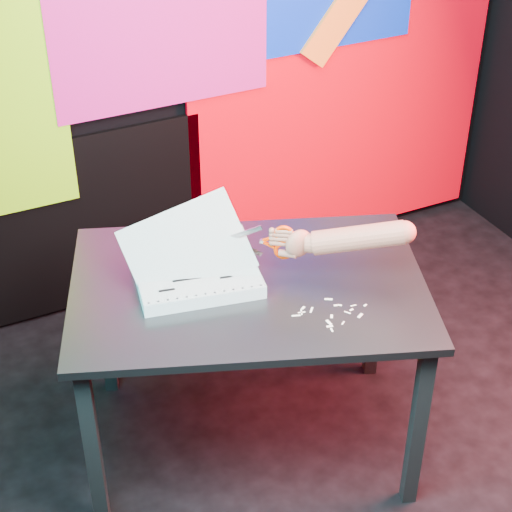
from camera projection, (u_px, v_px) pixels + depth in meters
room at (420, 149)px, 2.46m from camera, size 3.01×3.01×2.71m
backdrop at (231, 90)px, 3.79m from camera, size 2.88×0.05×2.08m
work_table at (248, 304)px, 2.98m from camera, size 1.42×1.19×0.75m
printout_stack at (197, 275)px, 2.92m from camera, size 0.46×0.38×0.31m
scissors at (279, 242)px, 2.90m from camera, size 0.20×0.13×0.13m
hand_forearm at (348, 239)px, 2.86m from camera, size 0.41×0.28×0.16m
paper_clippings at (329, 313)px, 2.79m from camera, size 0.25×0.17×0.00m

